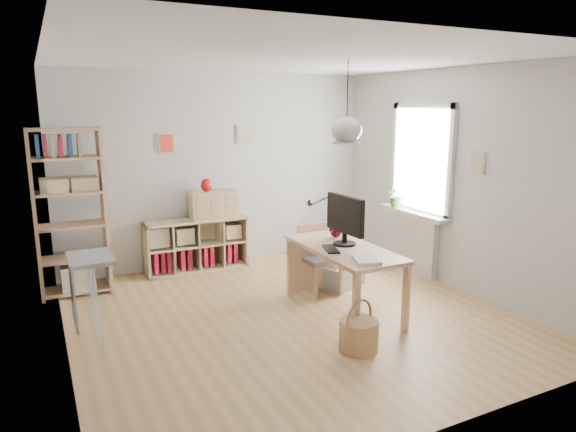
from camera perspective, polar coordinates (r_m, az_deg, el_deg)
name	(u,v)px	position (r m, az deg, el deg)	size (l,w,h in m)	color
ground	(292,316)	(5.69, 0.46, -11.07)	(4.50, 4.50, 0.00)	tan
room_shell	(347,130)	(5.38, 6.53, 9.49)	(4.50, 4.50, 4.50)	silver
window_unit	(422,159)	(7.02, 14.67, 6.11)	(0.07, 1.16, 1.46)	white
radiator	(415,244)	(7.20, 13.97, -3.03)	(0.10, 0.80, 0.80)	silver
windowsill	(414,213)	(7.07, 13.84, 0.29)	(0.22, 1.20, 0.06)	silver
desk	(344,255)	(5.60, 6.20, -4.37)	(0.70, 1.50, 0.75)	tan
cube_shelf	(194,248)	(7.27, -10.38, -3.55)	(1.40, 0.38, 0.72)	tan
tall_bookshelf	(69,206)	(6.57, -23.14, 1.04)	(0.80, 0.38, 2.00)	tan
side_table	(84,276)	(5.26, -21.71, -6.18)	(0.40, 0.55, 0.85)	gray
chair	(318,255)	(6.23, 3.35, -4.30)	(0.43, 0.43, 0.84)	gray
wicker_basket	(359,334)	(4.95, 7.87, -12.86)	(0.36, 0.36, 0.50)	#A4764A
storage_chest	(338,270)	(6.60, 5.53, -6.02)	(0.74, 0.78, 0.58)	silver
monitor	(345,218)	(5.60, 6.36, -0.17)	(0.25, 0.63, 0.54)	black
keyboard	(331,249)	(5.47, 4.77, -3.66)	(0.13, 0.34, 0.02)	black
task_lamp	(320,210)	(6.05, 3.55, 0.70)	(0.41, 0.15, 0.43)	black
yarn_ball	(336,232)	(5.95, 5.38, -1.77)	(0.13, 0.13, 0.13)	#520A1B
paper_tray	(366,260)	(5.10, 8.71, -4.86)	(0.23, 0.29, 0.03)	silver
drawer_chest	(213,204)	(7.17, -8.30, 1.29)	(0.65, 0.30, 0.37)	tan
red_vase	(206,185)	(7.10, -9.06, 3.41)	(0.15, 0.15, 0.18)	#9D0F0D
potted_plant	(397,195)	(7.29, 12.03, 2.29)	(0.30, 0.26, 0.33)	#376C28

